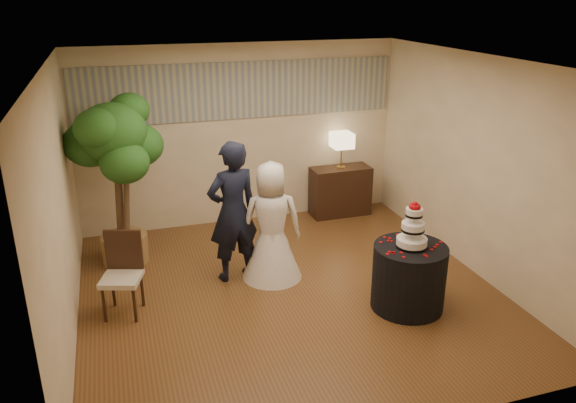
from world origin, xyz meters
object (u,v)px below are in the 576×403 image
object	(u,v)px
cake_table	(409,277)
table_lamp	(342,150)
wedding_cake	(413,224)
ficus_tree	(118,182)
bride	(272,221)
console	(340,191)
groom	(233,212)
side_chair	(121,276)

from	to	relation	value
cake_table	table_lamp	world-z (taller)	table_lamp
wedding_cake	cake_table	bearing A→B (deg)	0.00
wedding_cake	ficus_tree	world-z (taller)	ficus_tree
bride	cake_table	distance (m)	1.82
bride	table_lamp	distance (m)	2.46
table_lamp	console	bearing A→B (deg)	0.00
cake_table	console	xyz separation A→B (m)	(0.37, 2.97, 0.02)
table_lamp	groom	bearing A→B (deg)	-142.73
cake_table	side_chair	distance (m)	3.30
ficus_tree	bride	bearing A→B (deg)	-29.35
wedding_cake	table_lamp	world-z (taller)	table_lamp
groom	table_lamp	xyz separation A→B (m)	(2.15, 1.64, 0.18)
ficus_tree	console	bearing A→B (deg)	12.12
bride	ficus_tree	world-z (taller)	ficus_tree
bride	side_chair	distance (m)	1.93
wedding_cake	side_chair	world-z (taller)	wedding_cake
wedding_cake	console	distance (m)	3.06
groom	console	xyz separation A→B (m)	(2.15, 1.64, -0.51)
bride	table_lamp	xyz separation A→B (m)	(1.69, 1.76, 0.32)
bride	side_chair	size ratio (longest dim) A/B	1.60
ficus_tree	side_chair	xyz separation A→B (m)	(-0.07, -1.37, -0.68)
cake_table	table_lamp	bearing A→B (deg)	82.83
console	table_lamp	world-z (taller)	table_lamp
wedding_cake	side_chair	xyz separation A→B (m)	(-3.19, 0.84, -0.57)
cake_table	groom	bearing A→B (deg)	143.28
side_chair	cake_table	bearing A→B (deg)	3.23
groom	wedding_cake	distance (m)	2.22
ficus_tree	wedding_cake	bearing A→B (deg)	-35.43
wedding_cake	table_lamp	bearing A→B (deg)	82.83
groom	wedding_cake	size ratio (longest dim) A/B	3.31
wedding_cake	side_chair	size ratio (longest dim) A/B	0.57
table_lamp	side_chair	world-z (taller)	table_lamp
cake_table	wedding_cake	world-z (taller)	wedding_cake
cake_table	console	distance (m)	2.99
cake_table	console	world-z (taller)	console
bride	side_chair	world-z (taller)	bride
groom	table_lamp	bearing A→B (deg)	-155.70
wedding_cake	console	size ratio (longest dim) A/B	0.57
side_chair	ficus_tree	bearing A→B (deg)	104.92
groom	table_lamp	distance (m)	2.71
wedding_cake	side_chair	bearing A→B (deg)	165.20
bride	cake_table	xyz separation A→B (m)	(1.31, -1.20, -0.39)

